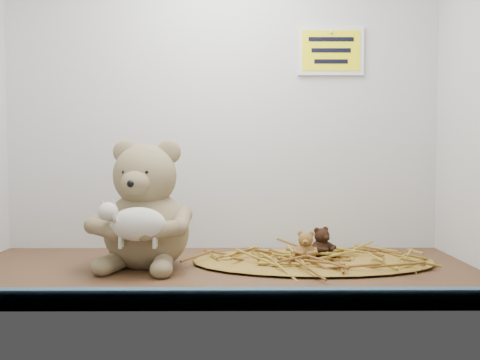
{
  "coord_description": "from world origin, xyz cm",
  "views": [
    {
      "loc": [
        4.1,
        -119.5,
        27.05
      ],
      "look_at": [
        4.78,
        1.61,
        20.71
      ],
      "focal_mm": 40.0,
      "sensor_mm": 36.0,
      "label": 1
    }
  ],
  "objects_px": {
    "main_teddy": "(146,204)",
    "toy_lamb": "(138,224)",
    "mini_teddy_brown": "(321,241)",
    "mini_teddy_tan": "(306,245)"
  },
  "relations": [
    {
      "from": "main_teddy",
      "to": "toy_lamb",
      "type": "relative_size",
      "value": 1.89
    },
    {
      "from": "toy_lamb",
      "to": "mini_teddy_brown",
      "type": "bearing_deg",
      "value": 21.69
    },
    {
      "from": "main_teddy",
      "to": "mini_teddy_brown",
      "type": "bearing_deg",
      "value": 17.42
    },
    {
      "from": "main_teddy",
      "to": "mini_teddy_tan",
      "type": "distance_m",
      "value": 0.39
    },
    {
      "from": "toy_lamb",
      "to": "mini_teddy_tan",
      "type": "height_order",
      "value": "toy_lamb"
    },
    {
      "from": "mini_teddy_brown",
      "to": "mini_teddy_tan",
      "type": "bearing_deg",
      "value": -168.96
    },
    {
      "from": "mini_teddy_tan",
      "to": "mini_teddy_brown",
      "type": "relative_size",
      "value": 0.95
    },
    {
      "from": "mini_teddy_tan",
      "to": "mini_teddy_brown",
      "type": "height_order",
      "value": "mini_teddy_brown"
    },
    {
      "from": "main_teddy",
      "to": "mini_teddy_tan",
      "type": "relative_size",
      "value": 4.09
    },
    {
      "from": "toy_lamb",
      "to": "mini_teddy_brown",
      "type": "xyz_separation_m",
      "value": [
        0.42,
        0.17,
        -0.07
      ]
    }
  ]
}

